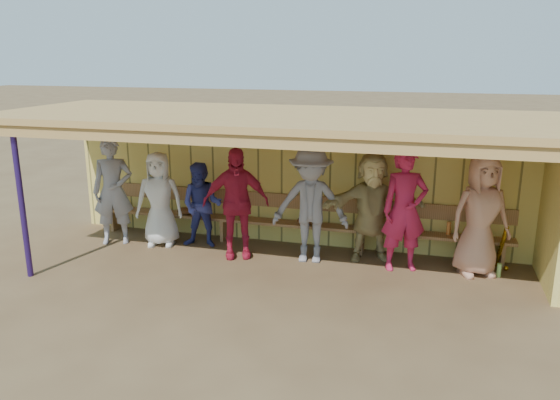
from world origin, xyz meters
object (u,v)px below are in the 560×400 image
object	(u,v)px
player_b	(159,199)
player_f	(372,207)
player_g	(405,210)
bench	(291,217)
player_c	(202,205)
player_d	(236,203)
player_h	(480,216)
player_a	(113,191)
player_e	(311,205)

from	to	relation	value
player_b	player_f	bearing A→B (deg)	-10.24
player_g	bench	distance (m)	2.16
player_f	player_c	bearing A→B (deg)	165.04
player_b	player_c	xyz separation A→B (m)	(0.78, 0.11, -0.09)
player_b	player_c	distance (m)	0.79
player_b	player_g	world-z (taller)	player_g
player_g	player_d	bearing A→B (deg)	164.46
player_f	player_h	xyz separation A→B (m)	(1.70, -0.21, 0.04)
player_d	bench	bearing A→B (deg)	23.92
player_a	player_f	world-z (taller)	player_a
player_a	player_g	distance (m)	5.18
player_c	player_d	world-z (taller)	player_d
player_d	player_g	bearing A→B (deg)	-18.52
player_c	bench	xyz separation A→B (m)	(1.53, 0.49, -0.24)
player_d	bench	distance (m)	1.19
player_g	bench	size ratio (longest dim) A/B	0.26
player_a	player_e	xyz separation A→B (m)	(3.66, 0.06, -0.00)
player_a	player_c	bearing A→B (deg)	-15.07
player_d	bench	size ratio (longest dim) A/B	0.25
player_b	bench	world-z (taller)	player_b
player_b	bench	xyz separation A→B (m)	(2.31, 0.61, -0.33)
player_b	player_c	world-z (taller)	player_b
player_a	player_g	world-z (taller)	player_g
player_d	player_h	bearing A→B (deg)	-18.07
player_d	bench	xyz separation A→B (m)	(0.77, 0.80, -0.42)
player_f	player_g	size ratio (longest dim) A/B	0.93
player_b	player_d	distance (m)	1.55
player_h	bench	size ratio (longest dim) A/B	0.25
player_b	player_e	distance (m)	2.81
player_f	player_g	distance (m)	0.64
player_b	player_g	distance (m)	4.32
player_d	bench	world-z (taller)	player_d
player_e	player_f	bearing A→B (deg)	14.90
player_a	player_d	xyz separation A→B (m)	(2.39, -0.07, -0.03)
player_e	player_f	xyz separation A→B (m)	(0.97, 0.37, -0.06)
bench	player_a	bearing A→B (deg)	-166.96
player_b	player_g	size ratio (longest dim) A/B	0.87
player_f	player_h	size ratio (longest dim) A/B	0.96
player_f	player_g	bearing A→B (deg)	-48.15
player_f	bench	size ratio (longest dim) A/B	0.24
player_b	player_f	xyz separation A→B (m)	(3.77, 0.30, 0.06)
player_b	player_e	xyz separation A→B (m)	(2.80, -0.06, 0.12)
player_f	player_h	bearing A→B (deg)	-25.45
player_h	player_d	bearing A→B (deg)	161.93
player_a	player_b	bearing A→B (deg)	-15.06
player_a	player_b	xyz separation A→B (m)	(0.86, 0.13, -0.12)
player_a	player_g	size ratio (longest dim) A/B	0.99
player_c	player_h	world-z (taller)	player_h
player_e	player_h	distance (m)	2.67
player_h	player_c	bearing A→B (deg)	157.47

